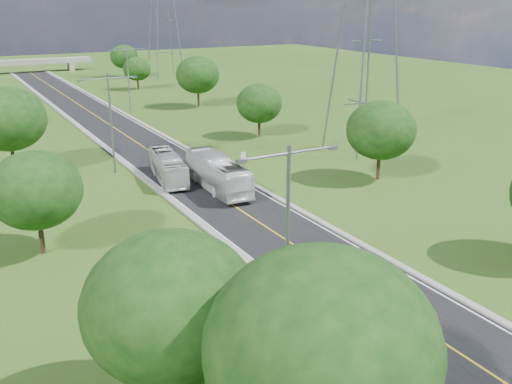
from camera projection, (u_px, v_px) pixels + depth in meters
ground at (128, 137)px, 73.79m from camera, size 260.00×260.00×0.00m
road at (115, 128)px, 78.74m from camera, size 8.00×150.00×0.06m
curb_left at (84, 131)px, 76.75m from camera, size 0.50×150.00×0.22m
curb_right at (145, 125)px, 80.69m from camera, size 0.50×150.00×0.22m
speed_limit_sign at (243, 159)px, 57.49m from camera, size 0.55×0.09×2.40m
overpass at (28, 63)px, 139.18m from camera, size 30.00×3.00×3.20m
streetlight_near_left at (288, 222)px, 29.43m from camera, size 5.90×0.25×10.00m
streetlight_mid_left at (111, 115)px, 56.71m from camera, size 5.90×0.25×10.00m
streetlight_far_right at (128, 73)px, 89.56m from camera, size 5.90×0.25×10.00m
power_tower_near at (368, 27)px, 62.98m from camera, size 9.00×6.40×28.00m
power_tower_far at (163, 14)px, 126.85m from camera, size 9.00×6.40×28.00m
tree_la at (171, 306)px, 22.63m from camera, size 7.14×7.14×8.30m
tree_lb at (35, 190)px, 38.44m from camera, size 6.30×6.30×7.33m
tree_lc at (8, 119)px, 56.80m from camera, size 7.56×7.56×8.79m
tree_lf at (321, 347)px, 18.86m from camera, size 7.98×7.98×9.28m
tree_rb at (381, 130)px, 54.82m from camera, size 6.72×6.72×7.82m
tree_rc at (259, 103)px, 72.74m from camera, size 5.88×5.88×6.84m
tree_rd at (198, 75)px, 93.22m from camera, size 7.14×7.14×8.30m
tree_re at (137, 69)px, 112.30m from camera, size 5.46×5.46×6.35m
tree_rf at (124, 57)px, 130.27m from camera, size 6.30×6.30×7.33m
bus_outbound at (218, 173)px, 52.83m from camera, size 3.33×11.16×3.07m
bus_inbound at (168, 167)px, 55.67m from camera, size 3.79×9.67×2.63m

